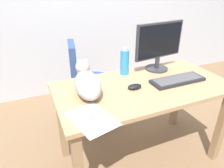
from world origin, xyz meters
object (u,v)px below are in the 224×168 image
office_chair (88,91)px  keyboard (178,80)px  cat (87,83)px  water_bottle (125,62)px  monitor (159,45)px  computer_mouse (135,87)px

office_chair → keyboard: (0.53, -0.73, 0.35)m
office_chair → cat: cat is taller
water_bottle → office_chair: bearing=115.7°
monitor → water_bottle: size_ratio=2.06×
cat → water_bottle: water_bottle is taller
monitor → water_bottle: 0.34m
monitor → keyboard: 0.35m
computer_mouse → keyboard: bearing=-4.4°
computer_mouse → water_bottle: water_bottle is taller
office_chair → keyboard: 0.97m
office_chair → monitor: monitor is taller
computer_mouse → cat: bearing=166.8°
monitor → computer_mouse: size_ratio=4.36×
computer_mouse → office_chair: bearing=102.4°
office_chair → cat: (-0.18, -0.62, 0.41)m
office_chair → monitor: bearing=-40.9°
office_chair → water_bottle: 0.65m
keyboard → water_bottle: 0.45m
keyboard → computer_mouse: bearing=175.6°
keyboard → computer_mouse: (-0.37, 0.03, 0.00)m
office_chair → computer_mouse: size_ratio=8.37×
monitor → computer_mouse: bearing=-145.4°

